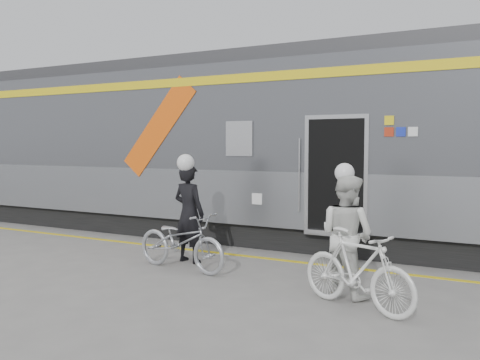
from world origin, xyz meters
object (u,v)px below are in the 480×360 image
Objects in this scene: man at (189,213)px; bicycle_right at (357,270)px; woman at (347,235)px; bicycle_left at (181,241)px.

man is 1.03× the size of bicycle_right.
man reaches higher than woman.
bicycle_left is 3.26m from bicycle_right.
woman is (3.09, -0.68, -0.04)m from man.
woman reaches higher than bicycle_right.
bicycle_left is 1.08× the size of bicycle_right.
man is 3.62m from bicycle_right.
woman is at bearing 50.68° from bicycle_right.
woman is 0.71m from bicycle_right.
woman is at bearing -84.09° from bicycle_left.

